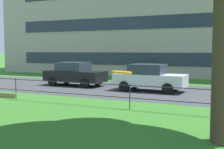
% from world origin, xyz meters
% --- Properties ---
extents(street_strip, '(80.00, 7.34, 0.01)m').
position_xyz_m(street_strip, '(0.00, 17.60, 0.00)').
color(street_strip, '#424247').
rests_on(street_strip, ground).
extents(park_fence, '(35.03, 0.04, 1.00)m').
position_xyz_m(park_fence, '(0.00, 12.19, 0.68)').
color(park_fence, '#232328').
rests_on(park_fence, ground).
extents(frisbee, '(0.37, 0.37, 0.04)m').
position_xyz_m(frisbee, '(2.76, 4.90, 2.04)').
color(frisbee, orange).
extents(car_black_far_right, '(4.04, 1.89, 1.54)m').
position_xyz_m(car_black_far_right, '(-6.18, 18.00, 0.78)').
color(car_black_far_right, black).
rests_on(car_black_far_right, ground).
extents(car_white_far_left, '(4.02, 1.86, 1.54)m').
position_xyz_m(car_white_far_left, '(-0.91, 17.53, 0.78)').
color(car_white_far_left, silver).
rests_on(car_white_far_left, ground).
extents(apartment_building_background, '(38.43, 11.14, 12.93)m').
position_xyz_m(apartment_building_background, '(-1.02, 31.42, 6.47)').
color(apartment_building_background, '#ADA393').
rests_on(apartment_building_background, ground).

